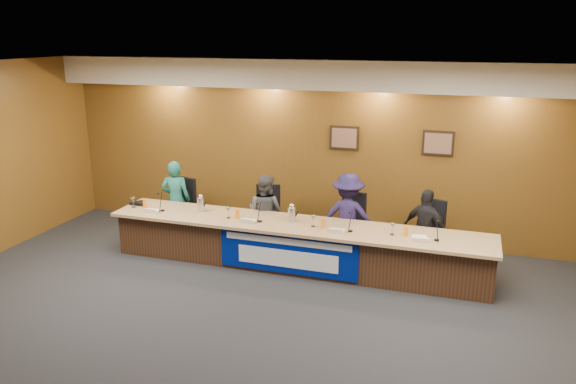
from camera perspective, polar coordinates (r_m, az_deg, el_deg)
name	(u,v)px	position (r m, az deg, el deg)	size (l,w,h in m)	color
floor	(237,341)	(7.12, -5.22, -14.86)	(10.00, 10.00, 0.00)	black
ceiling	(229,75)	(6.14, -5.98, 11.77)	(10.00, 8.00, 0.04)	silver
wall_back	(323,150)	(10.12, 3.53, 4.28)	(10.00, 0.04, 3.20)	brown
soffit	(320,74)	(9.69, 3.28, 11.84)	(10.00, 0.50, 0.50)	beige
dais_body	(296,246)	(8.99, 0.78, -5.51)	(6.00, 0.80, 0.70)	#382113
dais_top	(295,225)	(8.82, 0.69, -3.36)	(6.10, 0.95, 0.05)	#A78154
banner	(288,254)	(8.61, -0.05, -6.29)	(2.20, 0.02, 0.65)	#001272
banner_text_upper	(287,242)	(8.53, -0.08, -5.07)	(2.00, 0.01, 0.10)	silver
banner_text_lower	(287,259)	(8.63, -0.07, -6.81)	(1.60, 0.01, 0.28)	silver
wall_photo_left	(344,138)	(9.95, 5.75, 5.50)	(0.52, 0.04, 0.42)	black
wall_photo_right	(438,143)	(9.74, 15.00, 4.81)	(0.52, 0.04, 0.42)	black
panelist_a	(176,200)	(10.31, -11.32, -0.80)	(0.53, 0.35, 1.45)	#1A5D52
panelist_b	(265,212)	(9.63, -2.33, -2.08)	(0.64, 0.50, 1.33)	#46474A
panelist_c	(348,217)	(9.22, 6.10, -2.54)	(0.94, 0.54, 1.46)	#1D153E
panelist_d	(426,230)	(9.09, 13.82, -3.73)	(0.76, 0.32, 1.30)	black
office_chair_a	(179,211)	(10.46, -10.98, -1.93)	(0.48, 0.48, 0.08)	black
office_chair_b	(267,221)	(9.77, -2.12, -2.93)	(0.48, 0.48, 0.08)	black
office_chair_c	(349,229)	(9.40, 6.18, -3.80)	(0.48, 0.48, 0.08)	black
office_chair_d	(426,238)	(9.24, 13.80, -4.53)	(0.48, 0.48, 0.08)	black
nameplate_a	(150,210)	(9.57, -13.83, -1.82)	(0.24, 0.06, 0.09)	white
microphone_a	(162,210)	(9.64, -12.64, -1.84)	(0.07, 0.07, 0.02)	black
juice_glass_a	(145,204)	(9.85, -14.35, -1.17)	(0.06, 0.06, 0.15)	orange
water_glass_a	(133,202)	(9.93, -15.44, -1.02)	(0.08, 0.08, 0.18)	silver
nameplate_b	(247,221)	(8.82, -4.23, -2.91)	(0.24, 0.06, 0.09)	white
microphone_b	(260,221)	(8.88, -2.86, -2.98)	(0.07, 0.07, 0.02)	black
juice_glass_b	(237,214)	(9.06, -5.16, -2.21)	(0.06, 0.06, 0.15)	orange
water_glass_b	(228,213)	(9.08, -6.08, -2.10)	(0.08, 0.08, 0.18)	silver
nameplate_c	(335,230)	(8.40, 4.85, -3.91)	(0.24, 0.06, 0.09)	white
microphone_c	(350,231)	(8.50, 6.35, -3.95)	(0.07, 0.07, 0.02)	black
juice_glass_c	(323,223)	(8.59, 3.61, -3.21)	(0.06, 0.06, 0.15)	orange
water_glass_c	(313,221)	(8.64, 2.58, -2.97)	(0.08, 0.08, 0.18)	silver
nameplate_d	(421,240)	(8.23, 13.32, -4.73)	(0.24, 0.06, 0.09)	white
microphone_d	(437,240)	(8.37, 14.87, -4.73)	(0.07, 0.07, 0.02)	black
juice_glass_d	(406,231)	(8.42, 11.92, -3.94)	(0.06, 0.06, 0.15)	orange
water_glass_d	(392,229)	(8.43, 10.55, -3.73)	(0.08, 0.08, 0.18)	silver
carafe_left	(201,205)	(9.45, -8.85, -1.29)	(0.12, 0.12, 0.24)	silver
carafe_mid	(292,215)	(8.85, 0.40, -2.32)	(0.13, 0.13, 0.23)	silver
speakerphone	(138,203)	(10.09, -14.95, -1.11)	(0.32, 0.32, 0.05)	black
paper_stack	(419,238)	(8.40, 13.21, -4.59)	(0.22, 0.30, 0.01)	white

